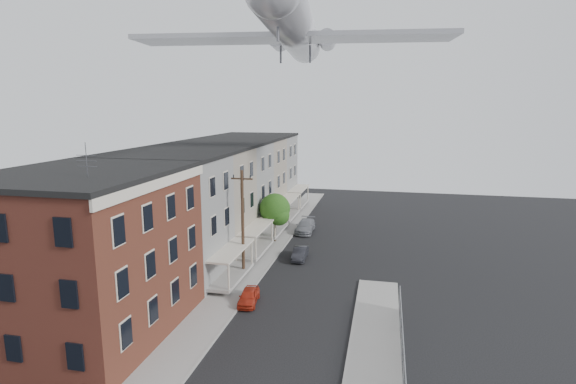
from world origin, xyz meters
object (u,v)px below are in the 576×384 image
at_px(car_near, 249,296).
at_px(car_mid, 300,253).
at_px(utility_pole, 243,222).
at_px(airplane, 295,28).
at_px(car_far, 305,226).
at_px(street_tree, 276,210).

xyz_separation_m(car_near, car_mid, (1.80, 10.23, 0.02)).
height_order(utility_pole, airplane, airplane).
distance_m(car_far, airplane, 21.76).
xyz_separation_m(car_mid, car_far, (-1.16, 9.23, 0.12)).
xyz_separation_m(street_tree, airplane, (2.78, -3.95, 17.25)).
relative_size(car_near, airplane, 0.11).
height_order(street_tree, car_near, street_tree).
bearing_deg(airplane, street_tree, 125.20).
xyz_separation_m(utility_pole, car_mid, (3.80, 5.26, -4.11)).
bearing_deg(utility_pole, car_mid, 54.18).
bearing_deg(street_tree, car_near, -83.59).
distance_m(car_mid, car_far, 9.31).
distance_m(car_near, car_far, 19.48).
bearing_deg(car_far, utility_pole, -101.51).
relative_size(car_mid, car_far, 0.73).
relative_size(car_mid, airplane, 0.11).
height_order(street_tree, car_far, street_tree).
bearing_deg(street_tree, utility_pole, -91.89).
bearing_deg(airplane, car_near, -95.80).
bearing_deg(airplane, car_mid, -46.00).
bearing_deg(car_mid, utility_pole, -127.44).
bearing_deg(car_far, airplane, -88.01).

